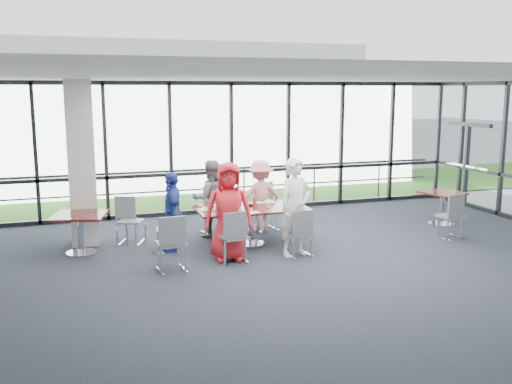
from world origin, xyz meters
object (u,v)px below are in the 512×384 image
object	(u,v)px
diner_end	(172,212)
chair_main_fl	(214,211)
structural_column	(81,163)
diner_near_right	(296,207)
chair_spare_la	(171,244)
diner_near_left	(228,211)
chair_spare_lb	(131,221)
chair_main_fr	(265,208)
chair_main_nl	(233,237)
side_table_right	(442,197)
chair_spare_r	(450,216)
chair_main_end	(167,229)
chair_main_nr	(299,233)
side_table_left	(80,220)
diner_far_left	(211,199)
main_table	(251,213)

from	to	relation	value
diner_end	chair_main_fl	distance (m)	1.53
structural_column	diner_near_right	world-z (taller)	structural_column
diner_end	chair_spare_la	size ratio (longest dim) A/B	1.58
diner_near_left	chair_spare_lb	xyz separation A→B (m)	(-1.53, 1.67, -0.44)
structural_column	chair_spare_lb	bearing A→B (deg)	-16.87
chair_main_fr	chair_spare_la	bearing A→B (deg)	34.46
chair_main_nl	diner_near_left	bearing A→B (deg)	92.48
side_table_right	chair_spare_r	world-z (taller)	chair_spare_r
chair_main_fr	chair_main_end	world-z (taller)	chair_main_fr
chair_main_nr	chair_main_fr	world-z (taller)	chair_main_fr
chair_main_nl	chair_main_nr	distance (m)	1.24
diner_near_right	chair_main_fr	bearing A→B (deg)	74.66
chair_spare_la	chair_spare_lb	bearing A→B (deg)	99.47
diner_end	chair_spare_r	world-z (taller)	diner_end
structural_column	side_table_left	world-z (taller)	structural_column
side_table_right	chair_main_nr	xyz separation A→B (m)	(-3.99, -1.22, -0.20)
chair_main_nl	chair_main_fl	distance (m)	2.14
diner_far_left	chair_main_nr	size ratio (longest dim) A/B	1.86
diner_near_left	chair_main_fr	xyz separation A→B (m)	(1.35, 1.85, -0.39)
chair_main_fl	chair_main_nl	bearing A→B (deg)	73.69
chair_main_nl	main_table	bearing A→B (deg)	48.34
chair_main_nr	chair_main_end	xyz separation A→B (m)	(-2.22, 1.04, 0.00)
chair_main_nr	main_table	bearing A→B (deg)	117.77
diner_far_left	diner_end	bearing A→B (deg)	43.34
side_table_left	diner_near_left	size ratio (longest dim) A/B	0.65
side_table_right	structural_column	bearing A→B (deg)	173.40
side_table_left	diner_near_right	xyz separation A→B (m)	(3.72, -1.36, 0.25)
structural_column	side_table_left	bearing A→B (deg)	-97.71
structural_column	chair_main_nr	xyz separation A→B (m)	(3.67, -2.11, -1.17)
side_table_left	diner_end	xyz separation A→B (m)	(1.65, -0.35, 0.11)
structural_column	main_table	world-z (taller)	structural_column
side_table_left	diner_near_left	xyz separation A→B (m)	(2.49, -1.24, 0.24)
chair_main_fl	chair_spare_la	size ratio (longest dim) A/B	1.00
chair_spare_la	structural_column	bearing A→B (deg)	117.12
side_table_right	diner_near_right	bearing A→B (deg)	-163.78
diner_near_right	chair_spare_lb	distance (m)	3.32
side_table_left	chair_spare_la	xyz separation A→B (m)	(1.40, -1.56, -0.17)
chair_spare_lb	chair_main_end	bearing A→B (deg)	148.22
main_table	chair_spare_la	distance (m)	2.13
main_table	side_table_right	xyz separation A→B (m)	(4.58, 0.22, -0.02)
diner_end	chair_main_fl	bearing A→B (deg)	141.37
chair_main_nr	chair_main_end	world-z (taller)	chair_main_end
chair_main_nl	chair_spare_r	world-z (taller)	chair_spare_r
structural_column	diner_near_right	xyz separation A→B (m)	(3.62, -2.06, -0.70)
diner_near_left	chair_main_nl	size ratio (longest dim) A/B	1.92
side_table_right	diner_end	size ratio (longest dim) A/B	0.66
diner_end	chair_spare_lb	size ratio (longest dim) A/B	1.69
chair_main_fl	chair_spare_lb	distance (m)	1.78
structural_column	chair_spare_la	world-z (taller)	structural_column
main_table	chair_spare_la	xyz separation A→B (m)	(-1.78, -1.16, -0.17)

